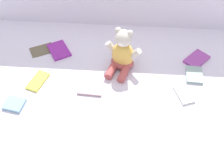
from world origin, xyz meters
The scene contains 10 objects.
ground_plane centered at (0.00, 0.00, 0.00)m, with size 3.20×3.20×0.00m, color silver.
teddy_bear centered at (0.06, 0.12, 0.09)m, with size 0.20×0.20×0.24m.
book_case_0 centered at (-0.37, -0.02, 0.01)m, with size 0.07×0.13×0.01m, color yellow.
book_case_1 centered at (0.37, -0.06, 0.01)m, with size 0.07×0.12×0.01m, color silver.
book_case_2 centered at (-0.45, -0.18, 0.01)m, with size 0.08×0.09×0.02m, color #7DACCA.
book_case_3 centered at (-0.31, 0.21, 0.01)m, with size 0.10×0.14×0.02m, color purple.
book_case_4 centered at (0.44, 0.07, 0.01)m, with size 0.08×0.12×0.02m, color #8CA59F.
book_case_5 centered at (-0.40, 0.22, 0.00)m, with size 0.09×0.13×0.01m, color brown.
book_case_6 centered at (-0.09, -0.05, 0.01)m, with size 0.10×0.12×0.01m, color #A5818B.
book_case_7 centered at (0.46, 0.19, 0.01)m, with size 0.09×0.14×0.02m, color #983E99.
Camera 1 is at (0.08, -1.00, 1.12)m, focal length 46.92 mm.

